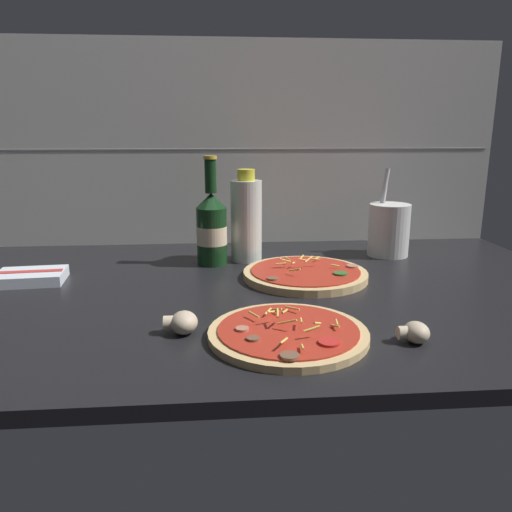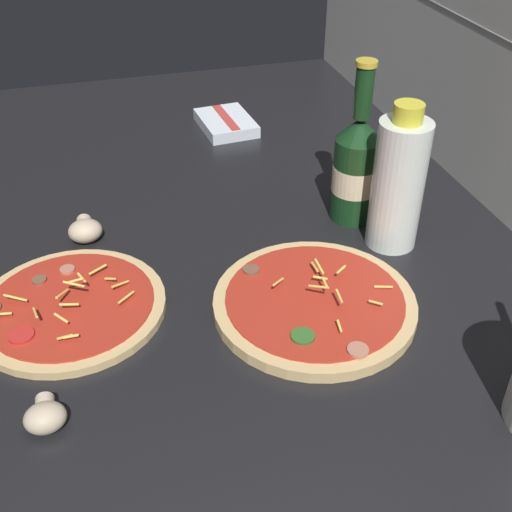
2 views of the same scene
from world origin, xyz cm
name	(u,v)px [view 1 (image 1 of 2)]	position (x,y,z in cm)	size (l,w,h in cm)	color
counter_slab	(229,295)	(0.00, 0.00, 1.25)	(160.00, 90.00, 2.50)	black
tile_backsplash	(223,149)	(0.00, 45.50, 30.00)	(160.00, 1.13, 60.00)	silver
pizza_near	(288,333)	(8.94, -26.00, 3.27)	(26.32, 26.32, 4.60)	tan
pizza_far	(305,274)	(17.69, 6.82, 3.48)	(28.30, 28.30, 4.99)	tan
beer_bottle	(212,227)	(-3.52, 21.23, 11.93)	(7.60, 7.60, 26.91)	#143819
oil_bottle	(246,219)	(5.32, 24.22, 13.27)	(7.97, 7.97, 23.43)	silver
mushroom_left	(415,332)	(28.81, -29.46, 4.18)	(5.05, 4.81, 3.37)	beige
mushroom_right	(182,323)	(-8.40, -22.73, 4.39)	(5.67, 5.40, 3.78)	beige
utensil_crock	(389,229)	(43.60, 26.39, 9.62)	(10.80, 10.80, 23.07)	silver
dish_towel	(31,277)	(-43.77, 8.95, 3.71)	(15.26, 11.58, 2.56)	silver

